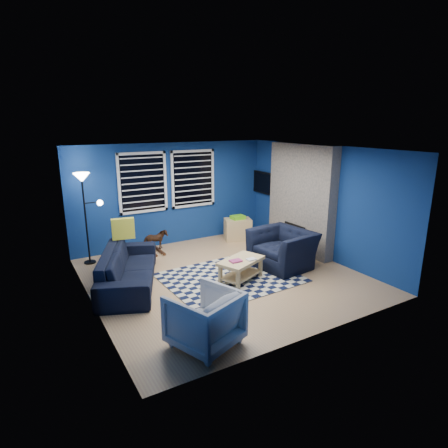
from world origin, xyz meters
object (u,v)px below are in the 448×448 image
Objects in this scene: coffee_table at (241,265)px; floor_lamp at (84,190)px; rocking_horse at (155,240)px; cabinet at (238,229)px; sofa at (129,268)px; armchair_bent at (205,319)px; armchair_big at (282,249)px; tv at (265,183)px.

floor_lamp reaches higher than coffee_table.
rocking_horse is at bearing -3.55° from floor_lamp.
coffee_table is 1.35× the size of cabinet.
armchair_bent is (0.33, -2.46, 0.05)m from sofa.
armchair_big is 0.61× the size of floor_lamp.
armchair_big is at bearing -133.91° from rocking_horse.
cabinet is (2.94, 3.81, -0.11)m from armchair_bent.
armchair_bent is 3.99m from rocking_horse.
coffee_table is 3.61m from floor_lamp.
floor_lamp is (-3.66, 0.20, 1.32)m from cabinet.
sofa is 2.04m from floor_lamp.
sofa is 3.53m from cabinet.
tv is 1.78× the size of rocking_horse.
armchair_big is at bearing 9.22° from coffee_table.
sofa is 3.00× the size of cabinet.
sofa is at bearing 154.94° from coffee_table.
floor_lamp is at bearing -100.65° from armchair_bent.
armchair_bent is at bearing -150.13° from sofa.
armchair_big reaches higher than rocking_horse.
sofa is at bearing 147.25° from rocking_horse.
armchair_big is at bearing -33.08° from floor_lamp.
coffee_table is 2.62m from cabinet.
tv is at bearing -1.30° from floor_lamp.
armchair_bent is 1.54× the size of rocking_horse.
sofa is 2.48m from armchair_bent.
coffee_table is at bearing -46.62° from floor_lamp.
cabinet is (3.26, 1.35, -0.05)m from sofa.
coffee_table is (-2.26, -2.34, -1.08)m from tv.
sofa is at bearing -138.11° from cabinet.
tv is at bearing -87.11° from rocking_horse.
sofa is 3.16m from armchair_big.
rocking_horse is 0.29× the size of floor_lamp.
rocking_horse is 2.51m from coffee_table.
armchair_bent reaches higher than armchair_big.
rocking_horse is at bearing -13.58° from sofa.
rocking_horse is (-2.02, 2.17, -0.08)m from armchair_big.
armchair_bent is at bearing -134.60° from tv.
floor_lamp is at bearing -130.37° from armchair_big.
floor_lamp reaches higher than cabinet.
floor_lamp reaches higher than armchair_big.
armchair_bent is at bearing -135.57° from coffee_table.
tv is 0.51× the size of floor_lamp.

